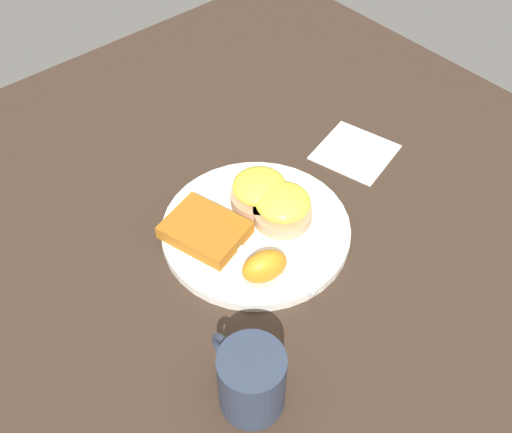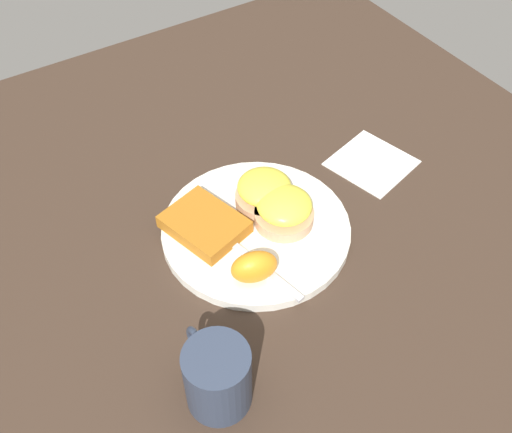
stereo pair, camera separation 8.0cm
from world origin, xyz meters
name	(u,v)px [view 1 (the left image)]	position (x,y,z in m)	size (l,w,h in m)	color
ground_plane	(256,233)	(0.00, 0.00, 0.00)	(1.10, 1.10, 0.00)	#38281E
plate	(256,230)	(0.00, 0.00, 0.01)	(0.26, 0.26, 0.01)	silver
sandwich_benedict_left	(283,207)	(-0.01, -0.04, 0.04)	(0.08, 0.08, 0.05)	tan
sandwich_benedict_right	(259,191)	(0.03, -0.03, 0.04)	(0.08, 0.08, 0.05)	tan
hashbrown_patty	(205,230)	(0.03, 0.06, 0.02)	(0.10, 0.08, 0.02)	#A8631A
orange_wedge	(265,266)	(-0.07, 0.05, 0.04)	(0.06, 0.04, 0.04)	orange
fork	(231,244)	(0.00, 0.05, 0.02)	(0.23, 0.07, 0.00)	silver
cup	(251,380)	(-0.18, 0.16, 0.04)	(0.10, 0.07, 0.09)	#2D384C
napkin	(355,152)	(0.02, -0.23, 0.00)	(0.11, 0.11, 0.00)	white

